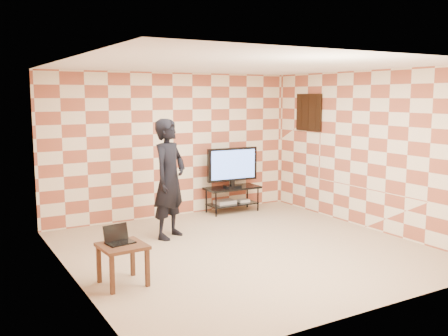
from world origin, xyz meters
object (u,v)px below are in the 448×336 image
at_px(tv_stand, 232,193).
at_px(tv, 232,165).
at_px(person, 169,179).
at_px(side_table, 122,252).

xyz_separation_m(tv_stand, tv, (0.00, -0.00, 0.56)).
height_order(tv, person, person).
relative_size(tv, person, 0.56).
xyz_separation_m(tv, side_table, (-3.13, -2.62, -0.52)).
height_order(tv, side_table, tv).
bearing_deg(tv_stand, tv, -87.38).
xyz_separation_m(side_table, person, (1.33, 1.60, 0.55)).
bearing_deg(person, tv_stand, -3.40).
bearing_deg(tv, tv_stand, 92.62).
bearing_deg(side_table, tv_stand, 40.01).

